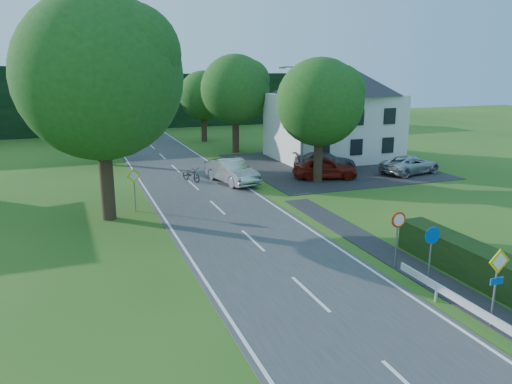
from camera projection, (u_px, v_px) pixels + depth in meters
name	position (u px, v px, depth m)	size (l,w,h in m)	color
road	(239.00, 228.00, 25.11)	(7.00, 80.00, 0.04)	#3D3E40
parking_pad	(328.00, 166.00, 40.97)	(14.00, 16.00, 0.04)	black
line_edge_left	(175.00, 235.00, 24.01)	(0.12, 80.00, 0.01)	white
line_edge_right	(298.00, 221.00, 26.20)	(0.12, 80.00, 0.01)	white
line_centre	(239.00, 228.00, 25.10)	(0.12, 80.00, 0.01)	white
tree_main	(101.00, 109.00, 25.31)	(9.40, 9.40, 11.64)	#1B4A16
tree_left_far	(103.00, 113.00, 40.57)	(7.00, 7.00, 8.58)	#1B4A16
tree_right_far	(235.00, 104.00, 46.37)	(7.40, 7.40, 9.09)	#1B4A16
tree_left_back	(100.00, 105.00, 51.71)	(6.60, 6.60, 8.07)	#1B4A16
tree_right_back	(204.00, 106.00, 53.49)	(6.20, 6.20, 7.56)	#1B4A16
tree_right_mid	(319.00, 121.00, 34.20)	(7.00, 7.00, 8.58)	#1B4A16
treeline_right	(189.00, 100.00, 68.79)	(30.00, 5.00, 7.00)	black
house_white	(333.00, 108.00, 43.30)	(10.60, 8.40, 8.60)	white
streetlight	(301.00, 116.00, 35.83)	(2.03, 0.18, 8.00)	gray
sign_priority_right	(497.00, 273.00, 15.19)	(0.78, 0.09, 2.59)	gray
sign_roundabout	(431.00, 245.00, 17.95)	(0.64, 0.08, 2.37)	gray
sign_speed_limit	(398.00, 227.00, 19.74)	(0.64, 0.11, 2.37)	gray
sign_priority_left	(134.00, 182.00, 27.71)	(0.78, 0.09, 2.44)	gray
moving_car	(232.00, 171.00, 34.65)	(1.77, 5.07, 1.67)	#B4B3B8
motorcycle	(191.00, 174.00, 35.23)	(0.67, 1.91, 1.00)	black
parked_car_red	(325.00, 168.00, 36.01)	(1.86, 4.62, 1.57)	maroon
parked_car_grey	(325.00, 161.00, 39.01)	(1.98, 4.88, 1.42)	#535358
parked_car_silver_b	(410.00, 165.00, 37.71)	(2.29, 4.96, 1.38)	silver
parasol	(333.00, 155.00, 40.89)	(1.86, 1.90, 1.71)	red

